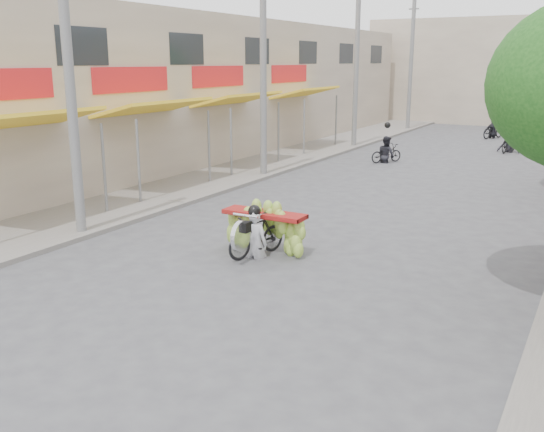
{
  "coord_description": "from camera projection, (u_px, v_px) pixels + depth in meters",
  "views": [
    {
      "loc": [
        5.72,
        -7.26,
        4.17
      ],
      "look_at": [
        -0.13,
        3.21,
        1.1
      ],
      "focal_mm": 40.0,
      "sensor_mm": 36.0,
      "label": 1
    }
  ],
  "objects": [
    {
      "name": "ground",
      "position": [
        183.0,
        325.0,
        9.88
      ],
      "size": [
        120.0,
        120.0,
        0.0
      ],
      "primitive_type": "plane",
      "color": "#4F4F54",
      "rests_on": "ground"
    },
    {
      "name": "bg_motorbike_b",
      "position": [
        510.0,
        135.0,
        28.33
      ],
      "size": [
        1.15,
        1.77,
        1.95
      ],
      "color": "black",
      "rests_on": "ground"
    },
    {
      "name": "sidewalk_left",
      "position": [
        266.0,
        161.0,
        25.86
      ],
      "size": [
        4.0,
        60.0,
        0.12
      ],
      "primitive_type": "cube",
      "color": "gray",
      "rests_on": "ground"
    },
    {
      "name": "utility_pole_mid",
      "position": [
        263.0,
        65.0,
        21.58
      ],
      "size": [
        0.6,
        0.24,
        8.0
      ],
      "color": "slate",
      "rests_on": "ground"
    },
    {
      "name": "bg_motorbike_a",
      "position": [
        387.0,
        144.0,
        25.54
      ],
      "size": [
        1.22,
        1.46,
        1.95
      ],
      "color": "black",
      "rests_on": "ground"
    },
    {
      "name": "utility_pole_back",
      "position": [
        411.0,
        64.0,
        36.8
      ],
      "size": [
        0.6,
        0.24,
        8.0
      ],
      "color": "slate",
      "rests_on": "ground"
    },
    {
      "name": "bg_motorbike_c",
      "position": [
        493.0,
        124.0,
        33.59
      ],
      "size": [
        1.24,
        1.82,
        1.95
      ],
      "color": "black",
      "rests_on": "ground"
    },
    {
      "name": "utility_pole_far",
      "position": [
        356.0,
        64.0,
        29.19
      ],
      "size": [
        0.6,
        0.24,
        8.0
      ],
      "color": "slate",
      "rests_on": "ground"
    },
    {
      "name": "shophouse_row_left",
      "position": [
        156.0,
        89.0,
        26.62
      ],
      "size": [
        9.77,
        40.0,
        6.0
      ],
      "color": "#B6A590",
      "rests_on": "ground"
    },
    {
      "name": "utility_pole_near",
      "position": [
        69.0,
        68.0,
        13.97
      ],
      "size": [
        0.6,
        0.24,
        8.0
      ],
      "color": "slate",
      "rests_on": "ground"
    },
    {
      "name": "banana_motorbike",
      "position": [
        260.0,
        225.0,
        13.34
      ],
      "size": [
        2.2,
        1.82,
        1.94
      ],
      "color": "black",
      "rests_on": "ground"
    },
    {
      "name": "far_building",
      "position": [
        523.0,
        72.0,
        41.15
      ],
      "size": [
        20.0,
        6.0,
        7.0
      ],
      "primitive_type": "cube",
      "color": "#B6A590",
      "rests_on": "ground"
    }
  ]
}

